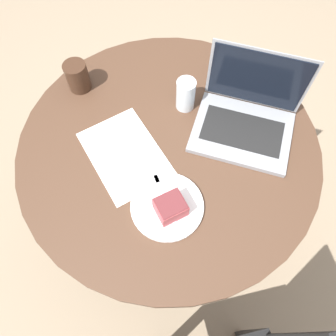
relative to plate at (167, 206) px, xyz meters
The scene contains 9 objects.
ground_plane 0.80m from the plate, 160.22° to the left, with size 12.00×12.00×0.00m, color gray.
dining_table 0.29m from the plate, 160.22° to the left, with size 1.00×1.00×0.76m.
paper_document 0.23m from the plate, 161.47° to the right, with size 0.34×0.27×0.00m.
plate is the anchor object (origin of this frame).
cake_slice 0.04m from the plate, 11.59° to the left, with size 0.08×0.09×0.06m.
fork 0.04m from the plate, behind, with size 0.17×0.03×0.00m.
coffee_glass 0.56m from the plate, 164.33° to the right, with size 0.08×0.08×0.11m.
water_glass 0.39m from the plate, 152.28° to the left, with size 0.06×0.06×0.12m.
laptop 0.39m from the plate, 120.15° to the left, with size 0.39×0.41×0.25m.
Camera 1 is at (0.54, -0.18, 1.68)m, focal length 35.00 mm.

